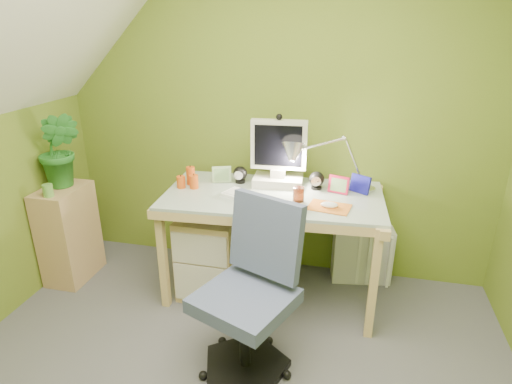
% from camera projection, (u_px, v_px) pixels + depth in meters
% --- Properties ---
extents(wall_back, '(3.20, 0.01, 2.40)m').
position_uv_depth(wall_back, '(275.00, 117.00, 3.08)').
color(wall_back, olive).
rests_on(wall_back, floor).
extents(desk, '(1.48, 0.80, 0.77)m').
position_uv_depth(desk, '(272.00, 245.00, 2.99)').
color(desk, tan).
rests_on(desk, floor).
extents(monitor, '(0.39, 0.24, 0.51)m').
position_uv_depth(monitor, '(279.00, 150.00, 2.91)').
color(monitor, beige).
rests_on(monitor, desk).
extents(speaker_left, '(0.12, 0.12, 0.12)m').
position_uv_depth(speaker_left, '(240.00, 175.00, 3.02)').
color(speaker_left, black).
rests_on(speaker_left, desk).
extents(speaker_right, '(0.13, 0.13, 0.12)m').
position_uv_depth(speaker_right, '(317.00, 180.00, 2.91)').
color(speaker_right, black).
rests_on(speaker_right, desk).
extents(keyboard, '(0.50, 0.32, 0.02)m').
position_uv_depth(keyboard, '(257.00, 199.00, 2.73)').
color(keyboard, white).
rests_on(keyboard, desk).
extents(mousepad, '(0.28, 0.22, 0.01)m').
position_uv_depth(mousepad, '(329.00, 207.00, 2.64)').
color(mousepad, '#CA691F').
rests_on(mousepad, desk).
extents(mouse, '(0.11, 0.07, 0.04)m').
position_uv_depth(mouse, '(329.00, 205.00, 2.63)').
color(mouse, white).
rests_on(mouse, mousepad).
extents(amber_tumbler, '(0.09, 0.09, 0.09)m').
position_uv_depth(amber_tumbler, '(299.00, 194.00, 2.72)').
color(amber_tumbler, maroon).
rests_on(amber_tumbler, desk).
extents(candle_cluster, '(0.18, 0.16, 0.13)m').
position_uv_depth(candle_cluster, '(189.00, 178.00, 2.96)').
color(candle_cluster, '#D54F12').
rests_on(candle_cluster, desk).
extents(photo_frame_red, '(0.14, 0.06, 0.12)m').
position_uv_depth(photo_frame_red, '(339.00, 185.00, 2.84)').
color(photo_frame_red, red).
rests_on(photo_frame_red, desk).
extents(photo_frame_blue, '(0.13, 0.09, 0.12)m').
position_uv_depth(photo_frame_blue, '(360.00, 184.00, 2.85)').
color(photo_frame_blue, '#151694').
rests_on(photo_frame_blue, desk).
extents(photo_frame_green, '(0.13, 0.06, 0.12)m').
position_uv_depth(photo_frame_green, '(222.00, 174.00, 3.03)').
color(photo_frame_green, '#93B67D').
rests_on(photo_frame_green, desk).
extents(desk_lamp, '(0.56, 0.34, 0.55)m').
position_uv_depth(desk_lamp, '(346.00, 151.00, 2.81)').
color(desk_lamp, '#B6B7BB').
rests_on(desk_lamp, desk).
extents(side_ledge, '(0.27, 0.42, 0.73)m').
position_uv_depth(side_ledge, '(69.00, 234.00, 3.20)').
color(side_ledge, tan).
rests_on(side_ledge, floor).
extents(potted_plant, '(0.34, 0.29, 0.54)m').
position_uv_depth(potted_plant, '(60.00, 150.00, 3.00)').
color(potted_plant, '#256C24').
rests_on(potted_plant, side_ledge).
extents(green_cup, '(0.07, 0.07, 0.09)m').
position_uv_depth(green_cup, '(48.00, 190.00, 2.91)').
color(green_cup, '#649E41').
rests_on(green_cup, side_ledge).
extents(task_chair, '(0.69, 0.69, 0.96)m').
position_uv_depth(task_chair, '(244.00, 298.00, 2.26)').
color(task_chair, '#424D6D').
rests_on(task_chair, floor).
extents(radiator, '(0.45, 0.23, 0.43)m').
position_uv_depth(radiator, '(362.00, 254.00, 3.21)').
color(radiator, silver).
rests_on(radiator, floor).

